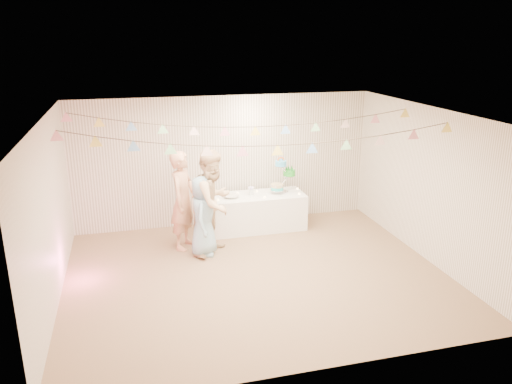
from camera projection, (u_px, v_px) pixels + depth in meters
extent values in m
plane|color=brown|center=(257.00, 275.00, 8.08)|extent=(6.00, 6.00, 0.00)
plane|color=white|center=(257.00, 115.00, 7.29)|extent=(6.00, 6.00, 0.00)
plane|color=silver|center=(225.00, 161.00, 9.99)|extent=(6.00, 6.00, 0.00)
plane|color=silver|center=(315.00, 269.00, 5.38)|extent=(6.00, 6.00, 0.00)
plane|color=silver|center=(49.00, 216.00, 6.96)|extent=(5.00, 5.00, 0.00)
plane|color=silver|center=(428.00, 185.00, 8.41)|extent=(5.00, 5.00, 0.00)
cube|color=white|center=(257.00, 212.00, 9.91)|extent=(1.89, 0.75, 0.71)
cylinder|color=white|center=(231.00, 195.00, 9.62)|extent=(0.30, 0.30, 0.02)
imported|color=tan|center=(183.00, 200.00, 8.89)|extent=(0.70, 0.78, 1.80)
imported|color=#D9B186|center=(213.00, 202.00, 8.68)|extent=(1.14, 1.14, 1.87)
imported|color=#90B6CC|center=(203.00, 216.00, 8.66)|extent=(0.65, 0.81, 1.43)
cylinder|color=#FFD88C|center=(218.00, 200.00, 9.47)|extent=(0.04, 0.04, 0.03)
cylinder|color=#FFD88C|center=(237.00, 193.00, 9.88)|extent=(0.04, 0.04, 0.03)
cylinder|color=#FFD88C|center=(265.00, 197.00, 9.62)|extent=(0.04, 0.04, 0.03)
cylinder|color=#FFD88C|center=(271.00, 190.00, 10.09)|extent=(0.04, 0.04, 0.03)
cylinder|color=#FFD88C|center=(299.00, 194.00, 9.83)|extent=(0.04, 0.04, 0.03)
cylinder|color=#FFD88C|center=(297.00, 189.00, 10.15)|extent=(0.04, 0.04, 0.03)
cylinder|color=#FFD88C|center=(257.00, 191.00, 9.99)|extent=(0.04, 0.04, 0.03)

